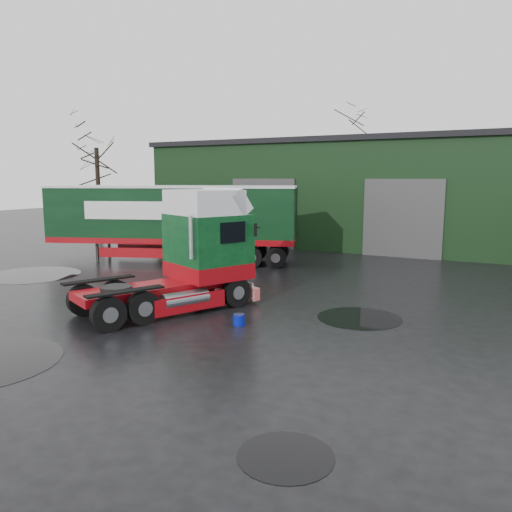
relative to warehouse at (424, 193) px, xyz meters
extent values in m
plane|color=black|center=(-2.00, -20.00, -3.16)|extent=(100.00, 100.00, 0.00)
cube|color=black|center=(0.00, 0.00, -0.16)|extent=(32.00, 12.00, 6.00)
cube|color=black|center=(0.00, 0.00, 2.99)|extent=(32.40, 12.40, 0.30)
cylinder|color=#07129A|center=(-1.44, -20.35, -3.00)|extent=(0.41, 0.41, 0.31)
cylinder|color=black|center=(1.33, -18.07, -3.15)|extent=(2.47, 2.47, 0.01)
cylinder|color=black|center=(-12.80, -18.15, -3.15)|extent=(3.95, 3.95, 0.01)
cylinder|color=black|center=(2.47, -25.77, -3.15)|extent=(1.46, 1.46, 0.01)
cylinder|color=black|center=(-7.30, -19.19, -3.15)|extent=(2.06, 2.06, 0.01)
camera|label=1|loc=(5.27, -32.00, 0.93)|focal=35.00mm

